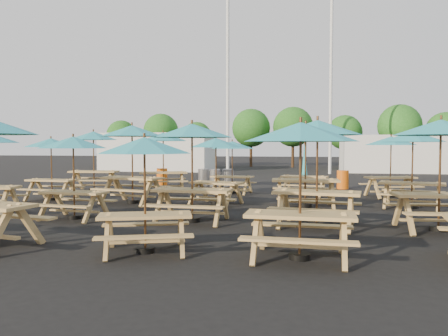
% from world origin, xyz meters
% --- Properties ---
extents(ground, '(120.00, 120.00, 0.00)m').
position_xyz_m(ground, '(0.00, 0.00, 0.00)').
color(ground, black).
rests_on(ground, ground).
extents(picnic_unit_2, '(1.88, 1.88, 2.16)m').
position_xyz_m(picnic_unit_2, '(-5.80, 0.18, 1.84)').
color(picnic_unit_2, tan).
rests_on(picnic_unit_2, ground).
extents(picnic_unit_3, '(2.26, 2.26, 2.49)m').
position_xyz_m(picnic_unit_3, '(-5.84, 3.34, 2.13)').
color(picnic_unit_3, tan).
rests_on(picnic_unit_3, ground).
extents(picnic_unit_5, '(1.92, 1.92, 2.14)m').
position_xyz_m(picnic_unit_5, '(-3.08, -3.22, 1.83)').
color(picnic_unit_5, tan).
rests_on(picnic_unit_5, ground).
extents(picnic_unit_6, '(2.54, 2.54, 2.57)m').
position_xyz_m(picnic_unit_6, '(-2.76, -0.08, 2.20)').
color(picnic_unit_6, tan).
rests_on(picnic_unit_6, ground).
extents(picnic_unit_7, '(2.55, 2.55, 2.43)m').
position_xyz_m(picnic_unit_7, '(-2.87, 3.49, 2.08)').
color(picnic_unit_7, tan).
rests_on(picnic_unit_7, ground).
extents(picnic_unit_8, '(2.15, 2.15, 2.06)m').
position_xyz_m(picnic_unit_8, '(-0.02, -6.27, 1.76)').
color(picnic_unit_8, tan).
rests_on(picnic_unit_8, ground).
extents(picnic_unit_9, '(2.11, 2.11, 2.45)m').
position_xyz_m(picnic_unit_9, '(0.03, -3.10, 2.10)').
color(picnic_unit_9, tan).
rests_on(picnic_unit_9, ground).
extents(picnic_unit_10, '(2.25, 2.25, 2.15)m').
position_xyz_m(picnic_unit_10, '(-0.02, 0.14, 1.84)').
color(picnic_unit_10, tan).
rests_on(picnic_unit_10, ground).
extents(picnic_unit_11, '(1.95, 1.95, 2.07)m').
position_xyz_m(picnic_unit_11, '(0.00, 3.31, 1.77)').
color(picnic_unit_11, tan).
rests_on(picnic_unit_11, ground).
extents(picnic_unit_12, '(1.97, 1.97, 2.30)m').
position_xyz_m(picnic_unit_12, '(2.67, -6.24, 1.97)').
color(picnic_unit_12, tan).
rests_on(picnic_unit_12, ground).
extents(picnic_unit_13, '(2.36, 2.36, 2.50)m').
position_xyz_m(picnic_unit_13, '(3.04, -3.24, 2.14)').
color(picnic_unit_13, tan).
rests_on(picnic_unit_13, ground).
extents(picnic_unit_14, '(2.20, 2.20, 2.57)m').
position_xyz_m(picnic_unit_14, '(2.80, -0.01, 2.20)').
color(picnic_unit_14, tan).
rests_on(picnic_unit_14, ground).
extents(picnic_unit_15, '(2.00, 1.83, 2.20)m').
position_xyz_m(picnic_unit_15, '(2.79, 3.20, 0.90)').
color(picnic_unit_15, tan).
rests_on(picnic_unit_15, ground).
extents(picnic_unit_17, '(2.23, 2.23, 2.49)m').
position_xyz_m(picnic_unit_17, '(5.69, -3.25, 2.13)').
color(picnic_unit_17, tan).
rests_on(picnic_unit_17, ground).
extents(picnic_unit_18, '(2.38, 2.38, 2.34)m').
position_xyz_m(picnic_unit_18, '(5.96, 0.34, 2.00)').
color(picnic_unit_18, tan).
rests_on(picnic_unit_18, ground).
extents(picnic_unit_19, '(2.29, 2.29, 2.24)m').
position_xyz_m(picnic_unit_19, '(5.88, 3.17, 1.91)').
color(picnic_unit_19, tan).
rests_on(picnic_unit_19, ground).
extents(waste_bin_0, '(0.50, 0.50, 0.80)m').
position_xyz_m(waste_bin_0, '(-3.82, 6.18, 0.40)').
color(waste_bin_0, orange).
rests_on(waste_bin_0, ground).
extents(waste_bin_1, '(0.50, 0.50, 0.80)m').
position_xyz_m(waste_bin_1, '(-1.79, 6.14, 0.40)').
color(waste_bin_1, gray).
rests_on(waste_bin_1, ground).
extents(waste_bin_2, '(0.50, 0.50, 0.80)m').
position_xyz_m(waste_bin_2, '(-1.21, 5.93, 0.40)').
color(waste_bin_2, gray).
rests_on(waste_bin_2, ground).
extents(waste_bin_3, '(0.50, 0.50, 0.80)m').
position_xyz_m(waste_bin_3, '(-0.66, 6.19, 0.40)').
color(waste_bin_3, gray).
rests_on(waste_bin_3, ground).
extents(waste_bin_4, '(0.50, 0.50, 0.80)m').
position_xyz_m(waste_bin_4, '(4.44, 5.97, 0.40)').
color(waste_bin_4, orange).
rests_on(waste_bin_4, ground).
extents(mast_0, '(0.20, 0.20, 12.00)m').
position_xyz_m(mast_0, '(-2.00, 14.00, 6.00)').
color(mast_0, silver).
rests_on(mast_0, ground).
extents(mast_1, '(0.20, 0.20, 12.00)m').
position_xyz_m(mast_1, '(4.50, 16.00, 6.00)').
color(mast_1, silver).
rests_on(mast_1, ground).
extents(event_tent_0, '(8.00, 4.00, 2.80)m').
position_xyz_m(event_tent_0, '(-8.00, 18.00, 1.40)').
color(event_tent_0, silver).
rests_on(event_tent_0, ground).
extents(event_tent_1, '(7.00, 4.00, 2.60)m').
position_xyz_m(event_tent_1, '(9.00, 19.00, 1.30)').
color(event_tent_1, silver).
rests_on(event_tent_1, ground).
extents(tree_0, '(2.80, 2.80, 4.24)m').
position_xyz_m(tree_0, '(-14.07, 25.25, 2.83)').
color(tree_0, '#382314').
rests_on(tree_0, ground).
extents(tree_1, '(3.11, 3.11, 4.72)m').
position_xyz_m(tree_1, '(-9.74, 23.90, 3.15)').
color(tree_1, '#382314').
rests_on(tree_1, ground).
extents(tree_2, '(2.59, 2.59, 3.93)m').
position_xyz_m(tree_2, '(-6.39, 23.65, 2.62)').
color(tree_2, '#382314').
rests_on(tree_2, ground).
extents(tree_3, '(3.36, 3.36, 5.09)m').
position_xyz_m(tree_3, '(-1.75, 24.72, 3.41)').
color(tree_3, '#382314').
rests_on(tree_3, ground).
extents(tree_4, '(3.41, 3.41, 5.17)m').
position_xyz_m(tree_4, '(1.90, 24.26, 3.46)').
color(tree_4, '#382314').
rests_on(tree_4, ground).
extents(tree_5, '(2.94, 2.94, 4.45)m').
position_xyz_m(tree_5, '(6.22, 24.67, 2.97)').
color(tree_5, '#382314').
rests_on(tree_5, ground).
extents(tree_6, '(3.38, 3.38, 5.13)m').
position_xyz_m(tree_6, '(10.23, 22.90, 3.43)').
color(tree_6, '#382314').
rests_on(tree_6, ground).
extents(tree_7, '(2.95, 2.95, 4.48)m').
position_xyz_m(tree_7, '(13.63, 22.92, 2.99)').
color(tree_7, '#382314').
rests_on(tree_7, ground).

